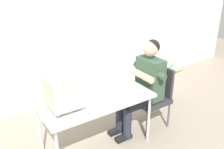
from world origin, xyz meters
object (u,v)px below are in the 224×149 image
(potted_plant, at_px, (160,85))
(crt_monitor, at_px, (64,91))
(office_chair, at_px, (154,94))
(person_seated, at_px, (144,84))
(desk, at_px, (95,102))
(keyboard, at_px, (92,99))

(potted_plant, bearing_deg, crt_monitor, -167.03)
(crt_monitor, distance_m, office_chair, 1.43)
(office_chair, height_order, person_seated, person_seated)
(crt_monitor, distance_m, person_seated, 1.19)
(desk, distance_m, office_chair, 0.98)
(office_chair, bearing_deg, potted_plant, 37.92)
(desk, xyz_separation_m, office_chair, (0.96, 0.00, -0.18))
(crt_monitor, relative_size, potted_plant, 0.45)
(crt_monitor, relative_size, keyboard, 0.87)
(crt_monitor, relative_size, office_chair, 0.43)
(crt_monitor, distance_m, keyboard, 0.40)
(potted_plant, bearing_deg, office_chair, -142.08)
(person_seated, xyz_separation_m, potted_plant, (0.74, 0.43, -0.39))
(desk, relative_size, office_chair, 1.55)
(potted_plant, bearing_deg, desk, -164.23)
(desk, height_order, crt_monitor, crt_monitor)
(keyboard, bearing_deg, desk, 29.45)
(person_seated, distance_m, potted_plant, 0.94)
(office_chair, relative_size, person_seated, 0.68)
(desk, distance_m, crt_monitor, 0.48)
(crt_monitor, bearing_deg, keyboard, -3.09)
(office_chair, bearing_deg, keyboard, -178.11)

